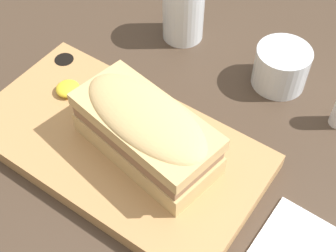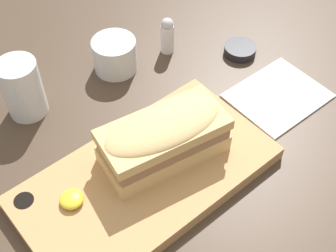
{
  "view_description": "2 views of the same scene",
  "coord_description": "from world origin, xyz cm",
  "px_view_note": "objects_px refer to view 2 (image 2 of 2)",
  "views": [
    {
      "loc": [
        30.24,
        -28.73,
        53.31
      ],
      "look_at": [
        9.89,
        0.51,
        9.62
      ],
      "focal_mm": 50.0,
      "sensor_mm": 36.0,
      "label": 1
    },
    {
      "loc": [
        -20.27,
        -34.88,
        61.8
      ],
      "look_at": [
        8.63,
        -0.65,
        10.17
      ],
      "focal_mm": 50.0,
      "sensor_mm": 36.0,
      "label": 2
    }
  ],
  "objects_px": {
    "sandwich": "(164,137)",
    "wine_glass": "(115,56)",
    "salt_shaker": "(167,35)",
    "napkin": "(278,96)",
    "condiment_dish": "(240,50)",
    "water_glass": "(23,91)",
    "serving_board": "(146,177)"
  },
  "relations": [
    {
      "from": "serving_board",
      "to": "condiment_dish",
      "type": "relative_size",
      "value": 6.25
    },
    {
      "from": "sandwich",
      "to": "wine_glass",
      "type": "relative_size",
      "value": 2.47
    },
    {
      "from": "water_glass",
      "to": "wine_glass",
      "type": "xyz_separation_m",
      "value": [
        0.18,
        -0.01,
        -0.02
      ]
    },
    {
      "from": "wine_glass",
      "to": "salt_shaker",
      "type": "bearing_deg",
      "value": -12.96
    },
    {
      "from": "water_glass",
      "to": "wine_glass",
      "type": "relative_size",
      "value": 1.3
    },
    {
      "from": "serving_board",
      "to": "salt_shaker",
      "type": "relative_size",
      "value": 5.1
    },
    {
      "from": "condiment_dish",
      "to": "sandwich",
      "type": "bearing_deg",
      "value": -158.84
    },
    {
      "from": "salt_shaker",
      "to": "serving_board",
      "type": "bearing_deg",
      "value": -136.06
    },
    {
      "from": "water_glass",
      "to": "wine_glass",
      "type": "height_order",
      "value": "water_glass"
    },
    {
      "from": "water_glass",
      "to": "salt_shaker",
      "type": "bearing_deg",
      "value": -6.58
    },
    {
      "from": "sandwich",
      "to": "wine_glass",
      "type": "xyz_separation_m",
      "value": [
        0.08,
        0.23,
        -0.04
      ]
    },
    {
      "from": "serving_board",
      "to": "napkin",
      "type": "bearing_deg",
      "value": -1.57
    },
    {
      "from": "sandwich",
      "to": "wine_glass",
      "type": "bearing_deg",
      "value": 71.95
    },
    {
      "from": "condiment_dish",
      "to": "water_glass",
      "type": "bearing_deg",
      "value": 161.5
    },
    {
      "from": "sandwich",
      "to": "wine_glass",
      "type": "height_order",
      "value": "sandwich"
    },
    {
      "from": "serving_board",
      "to": "wine_glass",
      "type": "distance_m",
      "value": 0.27
    },
    {
      "from": "serving_board",
      "to": "wine_glass",
      "type": "height_order",
      "value": "wine_glass"
    },
    {
      "from": "wine_glass",
      "to": "napkin",
      "type": "height_order",
      "value": "wine_glass"
    },
    {
      "from": "wine_glass",
      "to": "salt_shaker",
      "type": "xyz_separation_m",
      "value": [
        0.11,
        -0.02,
        0.01
      ]
    },
    {
      "from": "serving_board",
      "to": "napkin",
      "type": "distance_m",
      "value": 0.29
    },
    {
      "from": "sandwich",
      "to": "condiment_dish",
      "type": "distance_m",
      "value": 0.31
    },
    {
      "from": "wine_glass",
      "to": "condiment_dish",
      "type": "relative_size",
      "value": 1.32
    },
    {
      "from": "napkin",
      "to": "condiment_dish",
      "type": "distance_m",
      "value": 0.13
    },
    {
      "from": "sandwich",
      "to": "napkin",
      "type": "distance_m",
      "value": 0.26
    },
    {
      "from": "sandwich",
      "to": "salt_shaker",
      "type": "relative_size",
      "value": 2.65
    },
    {
      "from": "salt_shaker",
      "to": "condiment_dish",
      "type": "xyz_separation_m",
      "value": [
        0.1,
        -0.1,
        -0.03
      ]
    },
    {
      "from": "sandwich",
      "to": "napkin",
      "type": "height_order",
      "value": "sandwich"
    },
    {
      "from": "serving_board",
      "to": "condiment_dish",
      "type": "xyz_separation_m",
      "value": [
        0.33,
        0.12,
        -0.0
      ]
    },
    {
      "from": "water_glass",
      "to": "napkin",
      "type": "relative_size",
      "value": 0.64
    },
    {
      "from": "napkin",
      "to": "condiment_dish",
      "type": "bearing_deg",
      "value": 75.26
    },
    {
      "from": "sandwich",
      "to": "salt_shaker",
      "type": "height_order",
      "value": "sandwich"
    },
    {
      "from": "napkin",
      "to": "salt_shaker",
      "type": "relative_size",
      "value": 2.16
    }
  ]
}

